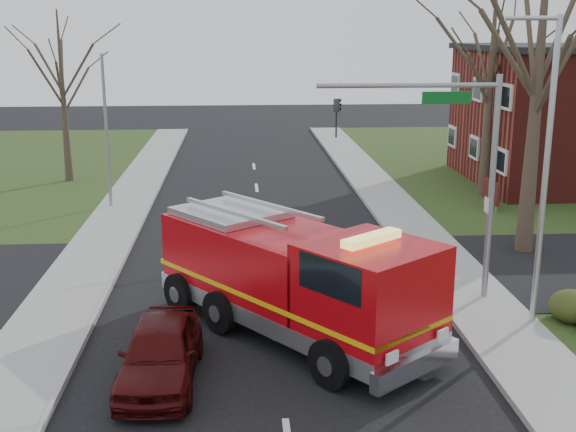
{
  "coord_description": "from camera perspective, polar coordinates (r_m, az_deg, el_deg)",
  "views": [
    {
      "loc": [
        -0.89,
        -18.71,
        8.05
      ],
      "look_at": [
        0.71,
        4.45,
        2.0
      ],
      "focal_mm": 45.0,
      "sensor_mm": 36.0,
      "label": 1
    }
  ],
  "objects": [
    {
      "name": "traffic_signal_mast",
      "position": [
        21.37,
        12.74,
        5.25
      ],
      "size": [
        5.29,
        0.18,
        6.8
      ],
      "color": "gray",
      "rests_on": "ground"
    },
    {
      "name": "bare_tree_left",
      "position": [
        39.84,
        -17.45,
        10.38
      ],
      "size": [
        4.5,
        4.5,
        9.0
      ],
      "color": "#382D21",
      "rests_on": "ground"
    },
    {
      "name": "health_center_sign",
      "position": [
        33.99,
        15.74,
        1.87
      ],
      "size": [
        0.12,
        2.0,
        1.4
      ],
      "color": "#4D1512",
      "rests_on": "ground"
    },
    {
      "name": "ground",
      "position": [
        20.39,
        -1.14,
        -8.66
      ],
      "size": [
        120.0,
        120.0,
        0.0
      ],
      "primitive_type": "plane",
      "color": "black",
      "rests_on": "ground"
    },
    {
      "name": "fire_engine",
      "position": [
        19.27,
        0.56,
        -5.16
      ],
      "size": [
        7.43,
        8.37,
        3.39
      ],
      "rotation": [
        0.0,
        0.0,
        0.67
      ],
      "color": "#B2080F",
      "rests_on": "ground"
    },
    {
      "name": "parked_car_maroon",
      "position": [
        17.38,
        -10.06,
        -10.52
      ],
      "size": [
        1.92,
        4.41,
        1.48
      ],
      "primitive_type": "imported",
      "rotation": [
        0.0,
        0.0,
        -0.04
      ],
      "color": "#400A0A",
      "rests_on": "ground"
    },
    {
      "name": "sidewalk_left",
      "position": [
        21.02,
        -18.47,
        -8.49
      ],
      "size": [
        2.4,
        80.0,
        0.15
      ],
      "primitive_type": "cube",
      "color": "gray",
      "rests_on": "ground"
    },
    {
      "name": "streetlight_pole",
      "position": [
        20.2,
        19.58,
        3.79
      ],
      "size": [
        1.48,
        0.16,
        8.4
      ],
      "color": "#B7BABF",
      "rests_on": "ground"
    },
    {
      "name": "bare_tree_far",
      "position": [
        35.78,
        15.8,
        11.57
      ],
      "size": [
        5.25,
        5.25,
        10.5
      ],
      "color": "#382D21",
      "rests_on": "ground"
    },
    {
      "name": "bare_tree_near",
      "position": [
        26.81,
        19.33,
        12.45
      ],
      "size": [
        6.0,
        6.0,
        12.0
      ],
      "color": "#382D21",
      "rests_on": "ground"
    },
    {
      "name": "utility_pole_far",
      "position": [
        33.55,
        -14.14,
        6.37
      ],
      "size": [
        0.14,
        0.14,
        7.0
      ],
      "primitive_type": "cylinder",
      "color": "gray",
      "rests_on": "ground"
    },
    {
      "name": "sidewalk_right",
      "position": [
        21.54,
        15.73,
        -7.71
      ],
      "size": [
        2.4,
        80.0,
        0.15
      ],
      "primitive_type": "cube",
      "color": "gray",
      "rests_on": "ground"
    }
  ]
}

